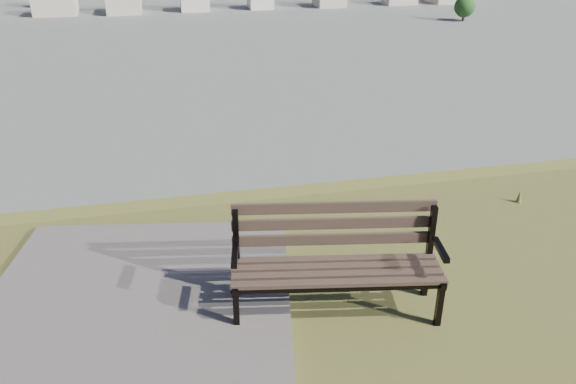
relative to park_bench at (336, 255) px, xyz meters
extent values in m
cube|color=#3D2E23|center=(-0.05, -0.29, -0.10)|extent=(1.88, 0.42, 0.04)
cube|color=#3D2E23|center=(-0.03, -0.17, -0.10)|extent=(1.88, 0.42, 0.04)
cube|color=#3D2E23|center=(-0.01, -0.05, -0.10)|extent=(1.88, 0.42, 0.04)
cube|color=#3D2E23|center=(0.01, 0.08, -0.10)|extent=(1.88, 0.42, 0.04)
cube|color=#3D2E23|center=(0.03, 0.16, 0.07)|extent=(1.87, 0.37, 0.11)
cube|color=#3D2E23|center=(0.03, 0.19, 0.22)|extent=(1.87, 0.37, 0.11)
cube|color=#3D2E23|center=(0.04, 0.21, 0.38)|extent=(1.87, 0.37, 0.11)
cube|color=black|center=(-0.95, -0.16, -0.33)|extent=(0.06, 0.07, 0.46)
cube|color=black|center=(-0.87, 0.29, -0.07)|extent=(0.06, 0.07, 0.97)
cube|color=black|center=(-0.91, 0.05, -0.13)|extent=(0.14, 0.53, 0.05)
cube|color=black|center=(-0.92, 0.00, 0.14)|extent=(0.12, 0.38, 0.05)
cube|color=black|center=(0.83, -0.47, -0.33)|extent=(0.06, 0.07, 0.46)
cube|color=black|center=(0.91, -0.03, -0.07)|extent=(0.06, 0.07, 0.97)
cube|color=black|center=(0.87, -0.27, -0.13)|extent=(0.14, 0.53, 0.05)
cube|color=black|center=(0.86, -0.32, 0.14)|extent=(0.12, 0.38, 0.05)
cube|color=black|center=(-0.05, -0.30, -0.14)|extent=(1.87, 0.37, 0.04)
cube|color=black|center=(0.02, 0.09, -0.14)|extent=(1.87, 0.37, 0.04)
cube|color=#675F5A|center=(-1.93, -0.19, -0.52)|extent=(3.57, 4.56, 0.08)
cone|color=brown|center=(2.97, 1.54, -0.47)|extent=(0.08, 0.08, 0.18)
cube|color=#A89990|center=(-35.43, 198.34, -22.06)|extent=(11.00, 11.00, 7.00)
cube|color=#B6A691|center=(-11.43, 198.34, -22.06)|extent=(11.00, 11.00, 7.00)
cube|color=#AEAEB3|center=(12.57, 198.34, -22.06)|extent=(11.00, 11.00, 7.00)
cylinder|color=#35241A|center=(90.57, 158.34, -24.51)|extent=(0.80, 0.80, 2.10)
sphere|color=#133716|center=(90.57, 158.34, -21.36)|extent=(6.30, 6.30, 6.30)
cylinder|color=#35241A|center=(-39.43, 218.34, -24.21)|extent=(0.80, 0.80, 2.70)
camera|label=1|loc=(-1.38, -4.13, 2.75)|focal=35.00mm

